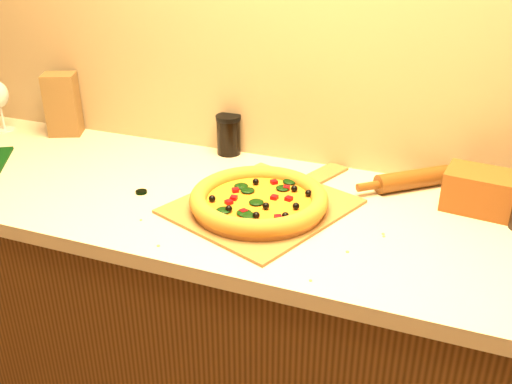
% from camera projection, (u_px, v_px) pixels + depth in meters
% --- Properties ---
extents(cabinet, '(2.80, 0.65, 0.86)m').
position_uv_depth(cabinet, '(283.00, 347.00, 1.71)').
color(cabinet, '#40260D').
rests_on(cabinet, ground).
extents(countertop, '(2.84, 0.68, 0.04)m').
position_uv_depth(countertop, '(286.00, 215.00, 1.51)').
color(countertop, beige).
rests_on(countertop, cabinet).
extents(pizza_peel, '(0.51, 0.62, 0.01)m').
position_uv_depth(pizza_peel, '(266.00, 204.00, 1.52)').
color(pizza_peel, brown).
rests_on(pizza_peel, countertop).
extents(pizza, '(0.36, 0.36, 0.05)m').
position_uv_depth(pizza, '(259.00, 200.00, 1.48)').
color(pizza, '#BE732F').
rests_on(pizza, pizza_peel).
extents(bottle_cap, '(0.04, 0.04, 0.01)m').
position_uv_depth(bottle_cap, '(141.00, 192.00, 1.58)').
color(bottle_cap, black).
rests_on(bottle_cap, countertop).
extents(rolling_pin, '(0.32, 0.28, 0.05)m').
position_uv_depth(rolling_pin, '(421.00, 178.00, 1.61)').
color(rolling_pin, '#5B340F').
rests_on(rolling_pin, countertop).
extents(paper_bag, '(0.13, 0.12, 0.21)m').
position_uv_depth(paper_bag, '(63.00, 104.00, 1.97)').
color(paper_bag, brown).
rests_on(paper_bag, countertop).
extents(dark_jar, '(0.08, 0.08, 0.13)m').
position_uv_depth(dark_jar, '(229.00, 135.00, 1.82)').
color(dark_jar, black).
rests_on(dark_jar, countertop).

